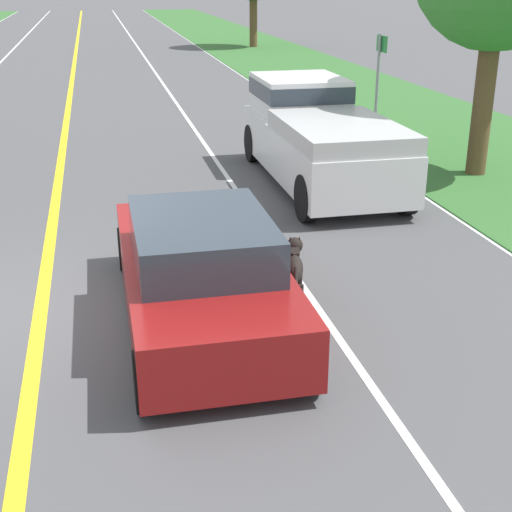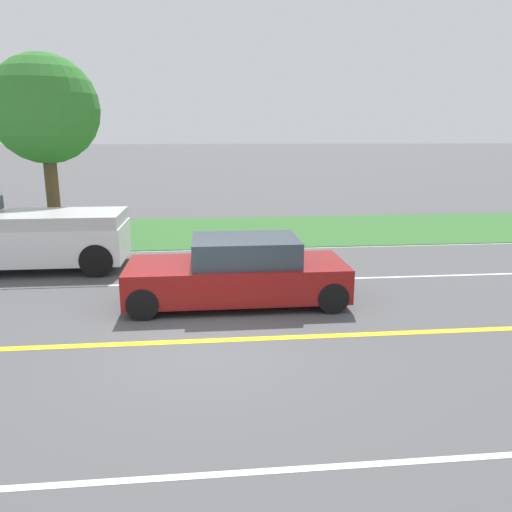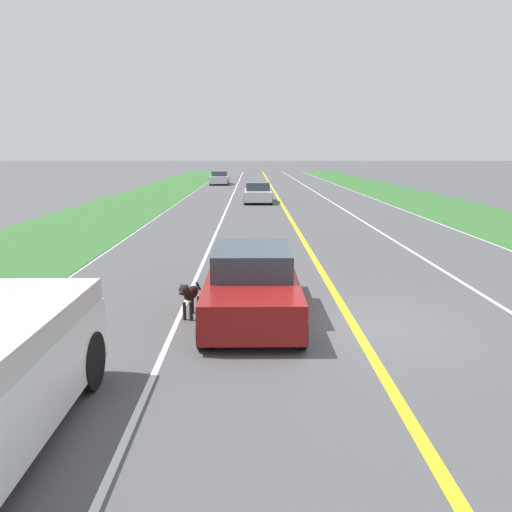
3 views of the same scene
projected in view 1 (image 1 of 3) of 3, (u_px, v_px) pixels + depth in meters
The scene contains 7 objects.
ground_plane at pixel (41, 311), 9.13m from camera, with size 400.00×400.00×0.00m, color #4C4C4F.
centre_divider_line at pixel (41, 311), 9.13m from camera, with size 0.18×160.00×0.01m, color yellow.
lane_dash_same_dir at pixel (303, 287), 9.83m from camera, with size 0.10×160.00×0.01m, color white.
ego_car at pixel (201, 272), 8.67m from camera, with size 1.88×4.51×1.39m.
dog at pixel (295, 266), 9.23m from camera, with size 0.40×1.11×0.80m.
pickup_truck at pixel (317, 134), 14.49m from camera, with size 2.07×5.56×1.96m.
street_sign at pixel (379, 74), 18.13m from camera, with size 0.11×0.64×2.63m.
Camera 1 is at (0.92, -8.63, 4.03)m, focal length 50.00 mm.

